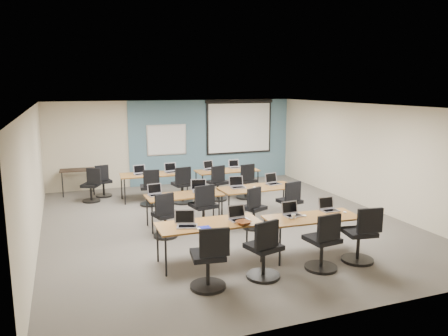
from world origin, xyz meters
name	(u,v)px	position (x,y,z in m)	size (l,w,h in m)	color
floor	(224,223)	(0.00, 0.00, 0.00)	(8.00, 9.00, 0.02)	#6B6354
ceiling	(224,106)	(0.00, 0.00, 2.70)	(8.00, 9.00, 0.02)	white
wall_back	(175,142)	(0.00, 4.50, 1.35)	(8.00, 0.04, 2.70)	beige
wall_front	(342,223)	(0.00, -4.50, 1.35)	(8.00, 0.04, 2.70)	beige
wall_left	(34,179)	(-4.00, 0.00, 1.35)	(0.04, 9.00, 2.70)	beige
wall_right	(368,156)	(4.00, 0.00, 1.35)	(0.04, 9.00, 2.70)	beige
blue_accent_panel	(212,141)	(1.25, 4.47, 1.35)	(5.50, 0.04, 2.70)	#3D5977
whiteboard	(167,140)	(-0.30, 4.43, 1.45)	(1.28, 0.03, 0.98)	silver
projector_screen	(239,124)	(2.20, 4.41, 1.89)	(2.40, 0.10, 1.82)	black
training_table_front_left	(209,225)	(-1.05, -2.08, 0.69)	(1.87, 0.78, 0.73)	brown
training_table_front_right	(312,219)	(0.88, -2.37, 0.68)	(1.78, 0.74, 0.73)	#A0763E
training_table_mid_left	(184,197)	(-0.92, 0.10, 0.68)	(1.72, 0.72, 0.73)	#9A683B
training_table_mid_right	(258,189)	(0.96, 0.20, 0.69)	(1.89, 0.79, 0.73)	brown
training_table_back_left	(154,175)	(-1.08, 2.71, 0.69)	(1.85, 0.77, 0.73)	#99673D
training_table_back_right	(227,172)	(1.03, 2.51, 0.69)	(1.82, 0.76, 0.73)	#A76C2E
laptop_0	(186,222)	(-1.48, -2.09, 0.80)	(0.36, 0.30, 0.27)	silver
mouse_0	(199,229)	(-1.33, -2.34, 0.74)	(0.06, 0.09, 0.03)	white
task_chair_0	(209,263)	(-1.40, -3.10, 0.44)	(0.57, 0.57, 1.05)	black
laptop_1	(238,216)	(-0.49, -2.07, 0.79)	(0.34, 0.29, 0.26)	#BABABA
mouse_1	(249,223)	(-0.39, -2.34, 0.74)	(0.06, 0.09, 0.03)	white
task_chair_1	(264,254)	(-0.43, -3.06, 0.43)	(0.57, 0.57, 1.04)	black
laptop_2	(292,212)	(0.57, -2.16, 0.79)	(0.33, 0.28, 0.25)	#A7A7AB
mouse_2	(305,216)	(0.76, -2.31, 0.74)	(0.06, 0.10, 0.04)	white
task_chair_2	(323,246)	(0.67, -3.10, 0.43)	(0.57, 0.57, 1.05)	black
laptop_3	(328,207)	(1.41, -2.12, 0.79)	(0.33, 0.28, 0.25)	#ABABAD
mouse_3	(345,212)	(1.62, -2.37, 0.74)	(0.06, 0.09, 0.03)	white
task_chair_3	(361,239)	(1.50, -3.04, 0.44)	(0.58, 0.58, 1.05)	black
laptop_4	(155,192)	(-1.54, 0.28, 0.79)	(0.33, 0.28, 0.25)	#BCBCC3
mouse_4	(169,195)	(-1.26, 0.16, 0.74)	(0.06, 0.10, 0.03)	white
task_chair_4	(165,219)	(-1.51, -0.54, 0.41)	(0.51, 0.51, 0.99)	black
laptop_5	(200,188)	(-0.49, 0.29, 0.80)	(0.36, 0.31, 0.27)	#B5B5B5
mouse_5	(206,192)	(-0.39, 0.11, 0.74)	(0.06, 0.10, 0.04)	white
task_chair_5	(204,211)	(-0.60, -0.34, 0.44)	(0.58, 0.58, 1.05)	black
laptop_6	(237,185)	(0.48, 0.35, 0.80)	(0.35, 0.30, 0.26)	#BABABA
mouse_6	(255,187)	(0.84, 0.15, 0.74)	(0.07, 0.11, 0.04)	white
task_chair_6	(254,212)	(0.46, -0.67, 0.40)	(0.53, 0.50, 0.98)	black
laptop_7	(273,181)	(1.44, 0.38, 0.80)	(0.35, 0.30, 0.27)	silver
mouse_7	(289,186)	(1.73, 0.04, 0.74)	(0.06, 0.09, 0.03)	white
task_chair_7	(290,205)	(1.45, -0.53, 0.41)	(0.53, 0.53, 1.00)	black
laptop_8	(140,172)	(-1.46, 2.76, 0.79)	(0.34, 0.29, 0.25)	silver
mouse_8	(149,175)	(-1.25, 2.47, 0.74)	(0.06, 0.10, 0.03)	white
task_chair_8	(150,191)	(-1.33, 2.08, 0.41)	(0.52, 0.52, 1.00)	black
laptop_9	(171,170)	(-0.58, 2.76, 0.79)	(0.35, 0.30, 0.26)	#B9B9BC
mouse_9	(182,173)	(-0.32, 2.54, 0.74)	(0.06, 0.10, 0.04)	white
task_chair_9	(183,188)	(-0.45, 1.99, 0.43)	(0.55, 0.55, 1.03)	black
laptop_10	(209,168)	(0.56, 2.74, 0.79)	(0.34, 0.29, 0.26)	#A7A7AB
mouse_10	(217,171)	(0.71, 2.43, 0.74)	(0.06, 0.10, 0.04)	white
task_chair_10	(218,186)	(0.54, 1.95, 0.42)	(0.54, 0.53, 1.01)	black
laptop_11	(235,166)	(1.37, 2.76, 0.79)	(0.31, 0.26, 0.24)	#B0B0B5
mouse_11	(250,168)	(1.75, 2.47, 0.74)	(0.06, 0.09, 0.03)	white
task_chair_11	(246,184)	(1.37, 1.88, 0.42)	(0.53, 0.53, 1.01)	black
blue_mousepad	(204,228)	(-1.22, -2.29, 0.73)	(0.23, 0.19, 0.01)	#151D9B
snack_bowl	(243,222)	(-0.51, -2.36, 0.77)	(0.30, 0.30, 0.07)	#9D5222
snack_plate	(292,217)	(0.50, -2.29, 0.74)	(0.17, 0.17, 0.01)	white
coffee_cup	(293,217)	(0.49, -2.38, 0.77)	(0.07, 0.07, 0.06)	white
utility_table	(77,172)	(-3.07, 4.03, 0.66)	(0.97, 0.54, 0.75)	black
spare_chair_a	(103,184)	(-2.41, 3.46, 0.39)	(0.46, 0.46, 0.95)	black
spare_chair_b	(92,188)	(-2.75, 3.00, 0.40)	(0.52, 0.48, 0.97)	black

